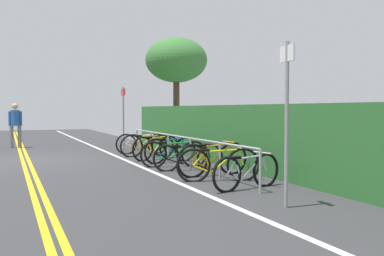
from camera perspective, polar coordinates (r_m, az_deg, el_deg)
The scene contains 19 objects.
ground_plane at distance 13.06m, azimuth -21.71°, elevation -4.25°, with size 37.79×10.21×0.05m, color #353538.
centre_line_yellow_inner at distance 13.05m, azimuth -22.07°, elevation -4.14°, with size 34.01×0.10×0.00m, color gold.
centre_line_yellow_outer at distance 13.06m, azimuth -21.36°, elevation -4.13°, with size 34.01×0.10×0.00m, color gold.
bike_lane_stripe_white at distance 13.42m, azimuth -10.23°, elevation -3.82°, with size 34.01×0.12×0.00m, color white.
bike_rack at distance 10.87m, azimuth -1.82°, elevation -2.06°, with size 7.70×0.05×0.80m.
bicycle_0 at distance 14.10m, azimuth -6.86°, elevation -2.12°, with size 0.54×1.71×0.72m.
bicycle_1 at distance 13.23m, azimuth -6.13°, elevation -2.36°, with size 0.46×1.73×0.75m.
bicycle_2 at distance 12.40m, azimuth -4.92°, elevation -2.67°, with size 0.65×1.64×0.76m.
bicycle_3 at distance 11.74m, azimuth -2.94°, elevation -3.00°, with size 0.53×1.69×0.74m.
bicycle_4 at distance 10.80m, azimuth -2.48°, elevation -3.54°, with size 0.55×1.72×0.72m.
bicycle_5 at distance 10.14m, azimuth -0.50°, elevation -4.01°, with size 0.50×1.73×0.69m.
bicycle_6 at distance 9.38m, azimuth 2.87°, elevation -4.27°, with size 0.46×1.81×0.79m.
bicycle_7 at distance 8.68m, azimuth 3.62°, elevation -4.99°, with size 0.62×1.71×0.74m.
bicycle_8 at distance 7.89m, azimuth 7.50°, elevation -5.91°, with size 0.50×1.63×0.70m.
pedestrian at distance 17.42m, azimuth -22.92°, elevation 0.74°, with size 0.32×0.49×1.72m.
sign_post_near at distance 15.16m, azimuth -9.34°, elevation 2.10°, with size 0.36×0.06×2.28m.
sign_post_far at distance 6.41m, azimuth 12.78°, elevation 2.52°, with size 0.36×0.06×2.50m.
hedge_backdrop at distance 10.30m, azimuth 9.92°, elevation -1.30°, with size 16.65×1.12×1.60m, color #2D6B30.
tree_near_left at distance 17.81m, azimuth -2.15°, elevation 9.12°, with size 2.60×2.60×4.49m.
Camera 1 is at (12.96, -0.48, 1.49)m, focal length 39.17 mm.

